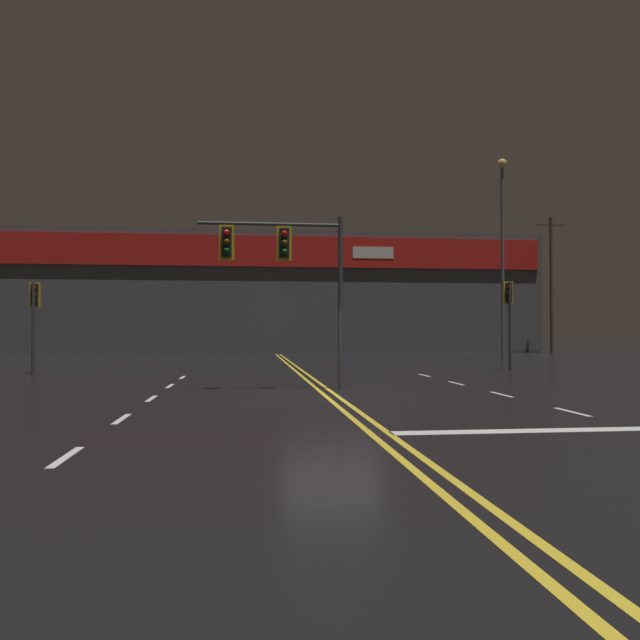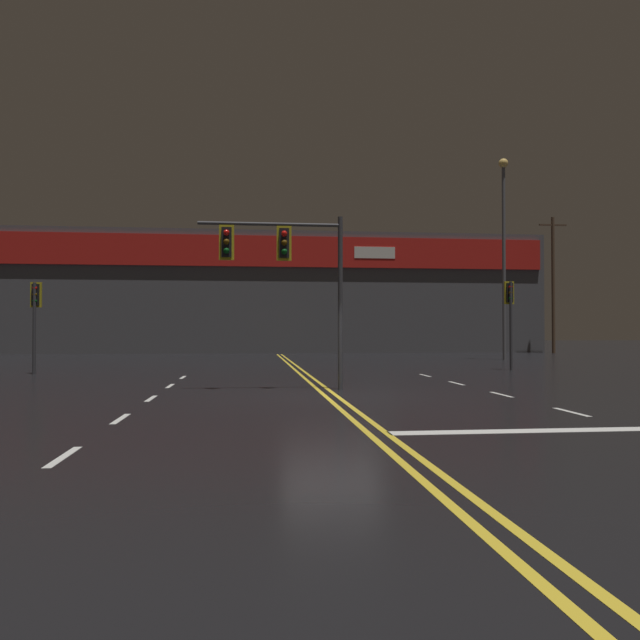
{
  "view_description": "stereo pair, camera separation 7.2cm",
  "coord_description": "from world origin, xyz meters",
  "px_view_note": "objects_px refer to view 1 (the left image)",
  "views": [
    {
      "loc": [
        -2.1,
        -15.74,
        1.65
      ],
      "look_at": [
        0.0,
        2.69,
        2.0
      ],
      "focal_mm": 35.0,
      "sensor_mm": 36.0,
      "label": 1
    },
    {
      "loc": [
        -2.03,
        -15.75,
        1.65
      ],
      "look_at": [
        0.0,
        2.69,
        2.0
      ],
      "focal_mm": 35.0,
      "sensor_mm": 36.0,
      "label": 2
    }
  ],
  "objects_px": {
    "traffic_signal_median": "(281,257)",
    "traffic_signal_corner_northeast": "(509,305)",
    "traffic_signal_corner_northwest": "(34,306)",
    "streetlight_near_right": "(502,235)"
  },
  "relations": [
    {
      "from": "traffic_signal_corner_northeast",
      "to": "streetlight_near_right",
      "type": "bearing_deg",
      "value": 68.55
    },
    {
      "from": "traffic_signal_median",
      "to": "traffic_signal_corner_northeast",
      "type": "relative_size",
      "value": 1.29
    },
    {
      "from": "traffic_signal_corner_northeast",
      "to": "traffic_signal_median",
      "type": "bearing_deg",
      "value": -141.53
    },
    {
      "from": "traffic_signal_corner_northwest",
      "to": "streetlight_near_right",
      "type": "bearing_deg",
      "value": 23.01
    },
    {
      "from": "traffic_signal_corner_northwest",
      "to": "traffic_signal_corner_northeast",
      "type": "distance_m",
      "value": 19.53
    },
    {
      "from": "traffic_signal_median",
      "to": "streetlight_near_right",
      "type": "height_order",
      "value": "streetlight_near_right"
    },
    {
      "from": "traffic_signal_corner_northwest",
      "to": "streetlight_near_right",
      "type": "xyz_separation_m",
      "value": [
        23.24,
        9.87,
        4.73
      ]
    },
    {
      "from": "traffic_signal_median",
      "to": "traffic_signal_corner_northwest",
      "type": "distance_m",
      "value": 12.12
    },
    {
      "from": "traffic_signal_corner_northwest",
      "to": "traffic_signal_corner_northeast",
      "type": "relative_size",
      "value": 0.94
    },
    {
      "from": "traffic_signal_corner_northwest",
      "to": "streetlight_near_right",
      "type": "relative_size",
      "value": 0.3
    }
  ]
}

